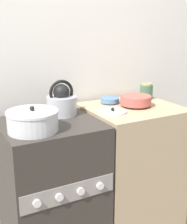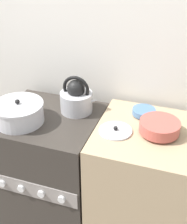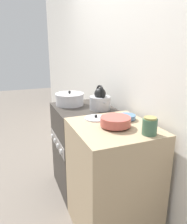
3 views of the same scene
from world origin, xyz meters
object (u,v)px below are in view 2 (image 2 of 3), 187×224
(enamel_bowl, at_px, (160,127))
(small_ceramic_bowl, at_px, (144,112))
(cooking_pot, at_px, (19,113))
(kettle, at_px, (77,98))
(loose_pot_lid, at_px, (115,131))
(stove, at_px, (53,173))

(enamel_bowl, bearing_deg, small_ceramic_bowl, 125.44)
(cooking_pot, xyz_separation_m, small_ceramic_bowl, (0.67, 0.28, -0.02))
(kettle, xyz_separation_m, cooking_pot, (-0.27, -0.22, -0.03))
(kettle, relative_size, small_ceramic_bowl, 1.76)
(loose_pot_lid, bearing_deg, stove, 174.63)
(stove, relative_size, kettle, 3.71)
(small_ceramic_bowl, distance_m, loose_pot_lid, 0.25)
(stove, height_order, cooking_pot, cooking_pot)
(small_ceramic_bowl, bearing_deg, loose_pot_lid, -117.26)
(stove, relative_size, small_ceramic_bowl, 6.53)
(stove, bearing_deg, enamel_bowl, 1.60)
(loose_pot_lid, bearing_deg, cooking_pot, -174.08)
(stove, bearing_deg, loose_pot_lid, -5.37)
(cooking_pot, relative_size, enamel_bowl, 1.33)
(kettle, bearing_deg, enamel_bowl, -11.34)
(cooking_pot, bearing_deg, enamel_bowl, 8.41)
(cooking_pot, bearing_deg, loose_pot_lid, 5.92)
(stove, distance_m, cooking_pot, 0.53)
(small_ceramic_bowl, xyz_separation_m, loose_pot_lid, (-0.11, -0.22, -0.02))
(enamel_bowl, height_order, loose_pot_lid, enamel_bowl)
(enamel_bowl, height_order, small_ceramic_bowl, enamel_bowl)
(enamel_bowl, relative_size, small_ceramic_bowl, 1.59)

